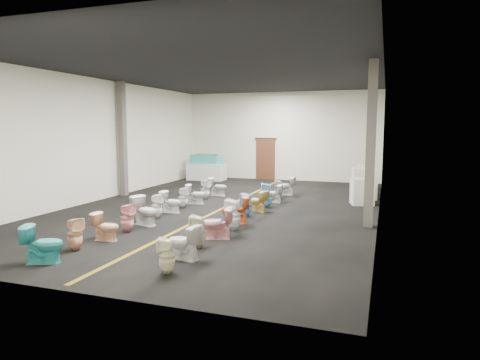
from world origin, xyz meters
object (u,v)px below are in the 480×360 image
(bathtub, at_px, (206,159))
(toilet_right_11, at_px, (286,186))
(toilet_right_9, at_px, (273,193))
(toilet_left_10, at_px, (218,187))
(appliance_crate_b, at_px, (364,183))
(appliance_crate_c, at_px, (366,183))
(toilet_left_4, at_px, (145,211))
(toilet_right_1, at_px, (184,242))
(toilet_right_2, at_px, (198,232))
(toilet_right_10, at_px, (279,189))
(toilet_left_0, at_px, (43,244))
(toilet_left_6, at_px, (171,202))
(toilet_left_5, at_px, (157,206))
(toilet_left_1, at_px, (75,234))
(toilet_right_5, at_px, (235,210))
(toilet_right_0, at_px, (167,256))
(toilet_left_9, at_px, (205,189))
(toilet_right_3, at_px, (217,223))
(toilet_right_7, at_px, (257,201))
(appliance_crate_d, at_px, (367,177))
(toilet_left_7, at_px, (183,197))
(toilet_left_3, at_px, (127,218))
(toilet_left_2, at_px, (106,227))
(toilet_left_8, at_px, (196,194))
(display_table, at_px, (207,172))
(toilet_right_8, at_px, (267,195))
(toilet_right_6, at_px, (247,205))
(toilet_right_4, at_px, (233,215))
(appliance_crate_a, at_px, (362,191))

(bathtub, xyz_separation_m, toilet_right_11, (4.98, -3.49, -0.70))
(toilet_right_9, bearing_deg, toilet_left_10, -109.96)
(appliance_crate_b, xyz_separation_m, appliance_crate_c, (0.00, 1.32, -0.16))
(toilet_left_4, bearing_deg, toilet_right_1, -118.35)
(toilet_right_2, height_order, toilet_right_11, toilet_right_2)
(toilet_left_10, bearing_deg, bathtub, 21.03)
(toilet_right_10, bearing_deg, toilet_right_9, -12.64)
(toilet_left_0, xyz_separation_m, toilet_right_1, (2.57, 1.12, -0.02))
(toilet_left_6, bearing_deg, toilet_left_5, -179.54)
(toilet_left_1, relative_size, toilet_left_4, 0.91)
(toilet_right_1, xyz_separation_m, toilet_right_5, (-0.11, 3.50, 0.03))
(appliance_crate_c, xyz_separation_m, toilet_right_0, (-3.05, -11.29, -0.09))
(toilet_right_9, bearing_deg, toilet_left_9, -88.47)
(toilet_right_1, xyz_separation_m, toilet_right_2, (-0.07, 0.88, 0.01))
(toilet_left_9, relative_size, toilet_left_10, 1.06)
(toilet_left_4, relative_size, toilet_right_3, 1.05)
(toilet_left_6, relative_size, toilet_right_7, 1.01)
(toilet_right_0, bearing_deg, toilet_left_10, -177.03)
(appliance_crate_d, height_order, toilet_left_7, appliance_crate_d)
(toilet_left_0, distance_m, toilet_right_0, 2.66)
(toilet_left_3, distance_m, toilet_left_5, 1.75)
(appliance_crate_c, distance_m, toilet_right_10, 3.88)
(toilet_left_2, height_order, toilet_right_9, toilet_left_2)
(toilet_left_2, bearing_deg, toilet_right_10, -21.66)
(appliance_crate_d, relative_size, toilet_left_8, 1.53)
(display_table, relative_size, toilet_right_2, 2.51)
(appliance_crate_b, distance_m, toilet_left_9, 6.07)
(appliance_crate_d, xyz_separation_m, toilet_right_8, (-3.04, -5.53, -0.12))
(toilet_left_1, xyz_separation_m, toilet_right_6, (2.49, 4.69, -0.01))
(display_table, distance_m, toilet_left_2, 12.00)
(display_table, relative_size, toilet_left_1, 2.55)
(toilet_right_5, xyz_separation_m, toilet_right_10, (0.15, 4.57, -0.04))
(toilet_right_2, height_order, toilet_right_9, toilet_right_2)
(toilet_left_10, bearing_deg, toilet_left_9, 164.65)
(toilet_right_4, height_order, toilet_right_8, same)
(toilet_left_3, distance_m, toilet_right_4, 2.77)
(toilet_left_4, relative_size, toilet_right_0, 1.19)
(toilet_left_7, height_order, toilet_left_8, toilet_left_7)
(toilet_left_2, height_order, toilet_right_6, toilet_right_6)
(display_table, height_order, toilet_left_7, display_table)
(bathtub, xyz_separation_m, toilet_right_3, (4.90, -10.73, -0.68))
(toilet_left_7, bearing_deg, toilet_left_1, 177.20)
(display_table, distance_m, toilet_right_3, 11.80)
(toilet_right_8, bearing_deg, toilet_right_11, 163.60)
(appliance_crate_a, xyz_separation_m, toilet_left_8, (-5.62, -1.78, -0.12))
(toilet_left_3, bearing_deg, toilet_left_5, 7.11)
(appliance_crate_c, xyz_separation_m, toilet_left_10, (-5.54, -2.51, -0.07))
(toilet_left_7, relative_size, toilet_right_3, 0.92)
(bathtub, height_order, toilet_left_10, bathtub)
(toilet_left_7, bearing_deg, appliance_crate_c, -49.80)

